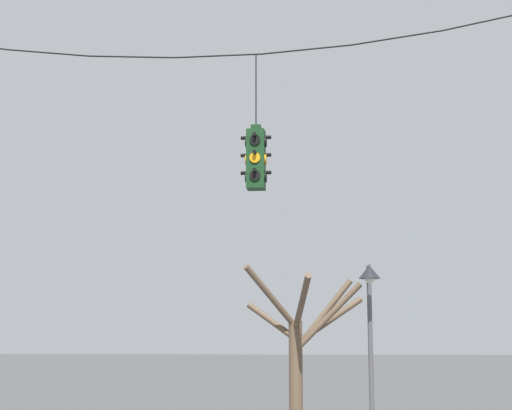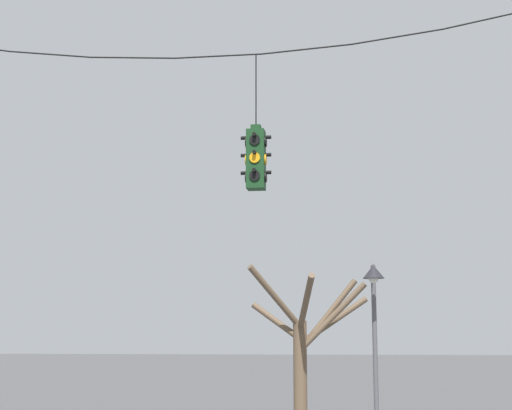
# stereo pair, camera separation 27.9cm
# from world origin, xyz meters

# --- Properties ---
(span_wire) EXTENTS (12.08, 0.03, 0.67)m
(span_wire) POSITION_xyz_m (0.00, 0.08, 7.92)
(span_wire) COLOR black
(traffic_light_over_intersection) EXTENTS (0.58, 0.58, 2.66)m
(traffic_light_over_intersection) POSITION_xyz_m (0.75, 0.08, 5.63)
(traffic_light_over_intersection) COLOR #143819
(street_lamp) EXTENTS (0.54, 0.92, 4.09)m
(street_lamp) POSITION_xyz_m (2.97, 5.38, 3.23)
(street_lamp) COLOR #515156
(street_lamp) RESTS_ON ground_plane
(bare_tree) EXTENTS (3.06, 2.68, 4.07)m
(bare_tree) POSITION_xyz_m (1.23, 5.85, 2.12)
(bare_tree) COLOR brown
(bare_tree) RESTS_ON ground_plane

